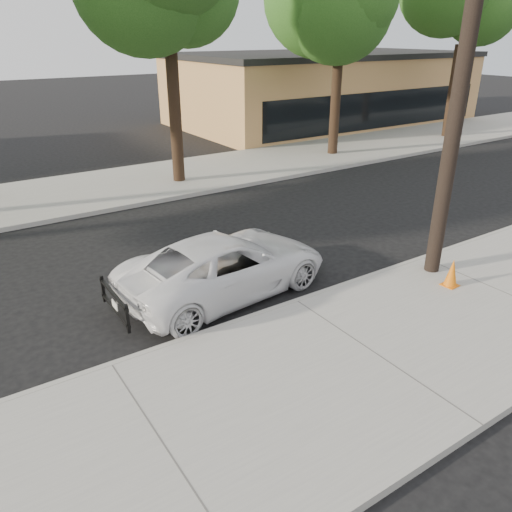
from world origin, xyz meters
name	(u,v)px	position (x,y,z in m)	size (l,w,h in m)	color
ground	(244,270)	(0.00, 0.00, 0.00)	(120.00, 120.00, 0.00)	black
near_sidewalk	(372,354)	(0.00, -4.30, 0.07)	(90.00, 4.40, 0.15)	gray
far_sidewalk	(123,186)	(0.00, 8.50, 0.07)	(90.00, 5.00, 0.15)	gray
curb_near	(296,303)	(0.00, -2.10, 0.07)	(90.00, 0.12, 0.16)	#9E9B93
building_main	(322,89)	(16.00, 16.00, 2.00)	(18.00, 10.00, 4.00)	tan
utility_pole	(464,66)	(3.60, -2.70, 4.70)	(1.40, 0.34, 9.00)	black
tree_d	(347,4)	(10.20, 7.95, 6.37)	(4.50, 4.35, 8.75)	black
tree_e	(472,1)	(18.21, 7.74, 6.70)	(4.80, 4.65, 9.25)	black
police_cruiser	(226,265)	(-0.91, -0.72, 0.66)	(2.20, 4.78, 1.33)	white
traffic_cone	(452,273)	(3.28, -3.46, 0.46)	(0.35, 0.35, 0.63)	orange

